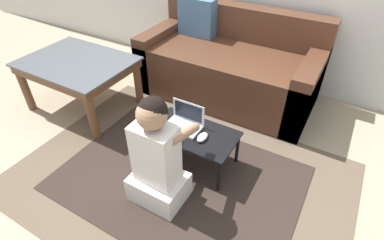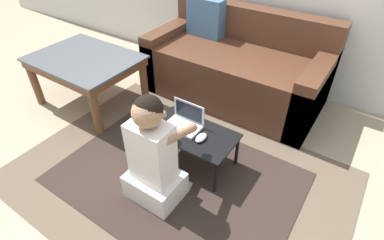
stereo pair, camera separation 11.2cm
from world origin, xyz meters
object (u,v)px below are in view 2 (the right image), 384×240
Objects in this scene: laptop_desk at (192,135)px; person_seated at (153,157)px; couch at (236,68)px; laptop at (184,123)px; computer_mouse at (201,138)px; coffee_table at (86,65)px.

person_seated is at bearing -94.00° from laptop_desk.
couch is 6.38× the size of laptop.
laptop is (-0.08, 0.02, 0.06)m from laptop_desk.
couch reaches higher than laptop.
coffee_table is at bearing 172.88° from computer_mouse.
couch is 2.62× the size of laptop_desk.
computer_mouse is at bearing 71.80° from person_seated.
person_seated is at bearing -83.65° from couch.
computer_mouse is (0.27, -1.04, 0.01)m from couch.
couch reaches higher than computer_mouse.
coffee_table is 1.17× the size of person_seated.
laptop is (1.15, -0.11, -0.08)m from coffee_table.
laptop_desk is (1.24, -0.14, -0.14)m from coffee_table.
laptop_desk is 5.80× the size of computer_mouse.
laptop_desk is 0.11m from computer_mouse.
computer_mouse is at bearing -16.34° from laptop.
laptop_desk is at bearing 161.54° from computer_mouse.
couch reaches higher than coffee_table.
couch is 1.37m from coffee_table.
computer_mouse is 0.38m from person_seated.
person_seated is at bearing -82.16° from laptop.
computer_mouse is (0.09, -0.03, 0.05)m from laptop_desk.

